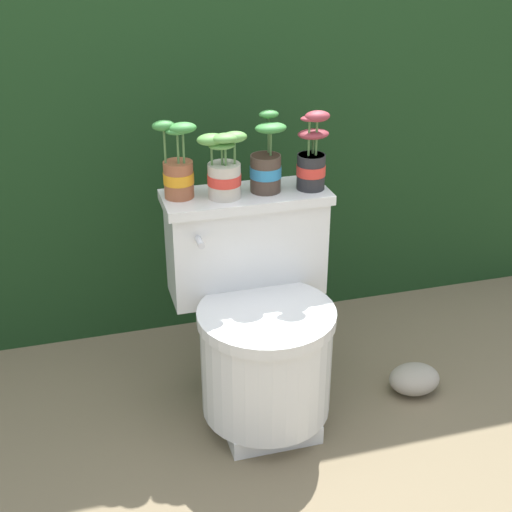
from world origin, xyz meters
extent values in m
plane|color=#75664C|center=(0.00, 0.00, 0.00)|extent=(12.00, 12.00, 0.00)
cube|color=#193819|center=(0.00, 1.03, 0.88)|extent=(3.26, 0.71, 1.76)
cube|color=silver|center=(0.06, 0.02, 0.03)|extent=(0.28, 0.30, 0.06)
cylinder|color=silver|center=(0.06, 0.02, 0.22)|extent=(0.40, 0.40, 0.32)
cylinder|color=silver|center=(0.06, 0.02, 0.40)|extent=(0.42, 0.42, 0.04)
cube|color=silver|center=(0.06, 0.25, 0.52)|extent=(0.49, 0.18, 0.31)
cube|color=silver|center=(0.06, 0.25, 0.69)|extent=(0.52, 0.21, 0.03)
cylinder|color=silver|center=(-0.11, 0.13, 0.61)|extent=(0.02, 0.05, 0.02)
cylinder|color=#9E5638|center=(-0.14, 0.27, 0.76)|extent=(0.09, 0.09, 0.11)
cylinder|color=orange|center=(-0.14, 0.27, 0.77)|extent=(0.09, 0.09, 0.03)
cylinder|color=#332319|center=(-0.14, 0.27, 0.81)|extent=(0.08, 0.08, 0.01)
cylinder|color=#4C753D|center=(-0.13, 0.25, 0.87)|extent=(0.01, 0.01, 0.10)
ellipsoid|color=#387F38|center=(-0.13, 0.25, 0.92)|extent=(0.08, 0.06, 0.03)
cylinder|color=#4C753D|center=(-0.14, 0.25, 0.86)|extent=(0.01, 0.01, 0.09)
ellipsoid|color=#387F38|center=(-0.14, 0.25, 0.92)|extent=(0.07, 0.05, 0.02)
cylinder|color=#4C753D|center=(-0.18, 0.27, 0.87)|extent=(0.01, 0.01, 0.10)
ellipsoid|color=#387F38|center=(-0.18, 0.27, 0.93)|extent=(0.07, 0.05, 0.03)
cylinder|color=beige|center=(-0.01, 0.23, 0.76)|extent=(0.10, 0.10, 0.11)
cylinder|color=red|center=(-0.01, 0.23, 0.76)|extent=(0.10, 0.10, 0.03)
cylinder|color=#332319|center=(-0.01, 0.23, 0.80)|extent=(0.09, 0.09, 0.01)
cylinder|color=#4C753D|center=(0.02, 0.22, 0.85)|extent=(0.01, 0.01, 0.07)
ellipsoid|color=#569342|center=(0.02, 0.22, 0.89)|extent=(0.08, 0.05, 0.03)
cylinder|color=#4C753D|center=(-0.01, 0.21, 0.85)|extent=(0.01, 0.01, 0.08)
ellipsoid|color=#569342|center=(-0.01, 0.21, 0.89)|extent=(0.08, 0.06, 0.03)
cylinder|color=#4C753D|center=(-0.05, 0.23, 0.84)|extent=(0.01, 0.01, 0.07)
ellipsoid|color=#569342|center=(-0.05, 0.23, 0.89)|extent=(0.09, 0.06, 0.03)
cylinder|color=#4C753D|center=(-0.02, 0.22, 0.84)|extent=(0.01, 0.01, 0.05)
ellipsoid|color=#569342|center=(-0.02, 0.22, 0.87)|extent=(0.08, 0.06, 0.02)
cylinder|color=#47382D|center=(0.12, 0.25, 0.76)|extent=(0.09, 0.09, 0.11)
cylinder|color=#2D84BC|center=(0.12, 0.25, 0.77)|extent=(0.10, 0.10, 0.03)
cylinder|color=#332319|center=(0.12, 0.25, 0.81)|extent=(0.09, 0.09, 0.01)
cylinder|color=#4C753D|center=(0.14, 0.27, 0.88)|extent=(0.01, 0.01, 0.11)
ellipsoid|color=#387F38|center=(0.14, 0.27, 0.94)|extent=(0.06, 0.04, 0.02)
cylinder|color=#4C753D|center=(0.14, 0.24, 0.86)|extent=(0.01, 0.01, 0.08)
ellipsoid|color=#387F38|center=(0.14, 0.24, 0.90)|extent=(0.10, 0.07, 0.03)
cylinder|color=#262628|center=(0.26, 0.23, 0.76)|extent=(0.09, 0.09, 0.11)
cylinder|color=red|center=(0.26, 0.23, 0.77)|extent=(0.09, 0.09, 0.03)
cylinder|color=#332319|center=(0.26, 0.23, 0.81)|extent=(0.08, 0.08, 0.01)
cylinder|color=#4C753D|center=(0.27, 0.24, 0.84)|extent=(0.01, 0.01, 0.05)
ellipsoid|color=#93333D|center=(0.27, 0.24, 0.88)|extent=(0.10, 0.07, 0.03)
cylinder|color=#4C753D|center=(0.25, 0.22, 0.87)|extent=(0.01, 0.01, 0.11)
ellipsoid|color=#93333D|center=(0.25, 0.22, 0.93)|extent=(0.06, 0.04, 0.02)
cylinder|color=#4C753D|center=(0.28, 0.22, 0.87)|extent=(0.01, 0.01, 0.11)
ellipsoid|color=#93333D|center=(0.28, 0.22, 0.94)|extent=(0.08, 0.05, 0.03)
ellipsoid|color=#9E9384|center=(0.59, 0.03, 0.05)|extent=(0.18, 0.14, 0.10)
camera|label=1|loc=(-0.46, -1.73, 1.51)|focal=50.00mm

